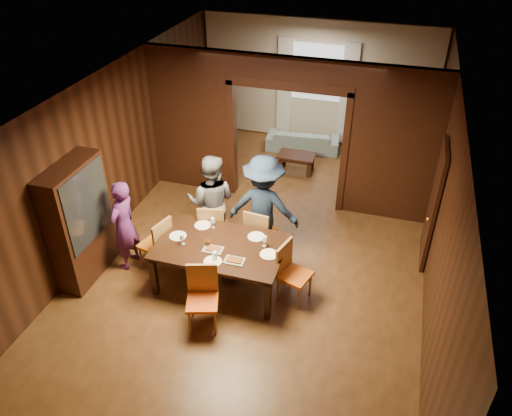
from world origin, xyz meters
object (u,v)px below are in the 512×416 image
(person_navy, at_px, (263,207))
(person_grey, at_px, (211,202))
(coffee_table, at_px, (296,163))
(chair_far_r, at_px, (260,232))
(person_purple, at_px, (124,225))
(chair_far_l, at_px, (213,226))
(chair_left, at_px, (155,243))
(sofa, at_px, (303,140))
(dining_table, at_px, (221,264))
(chair_right, at_px, (295,274))
(chair_near, at_px, (202,300))
(hutch, at_px, (80,222))

(person_navy, bearing_deg, person_grey, 0.67)
(coffee_table, height_order, chair_far_r, chair_far_r)
(person_purple, bearing_deg, chair_far_l, 128.27)
(chair_left, distance_m, chair_far_r, 1.75)
(chair_far_l, height_order, chair_far_r, same)
(sofa, xyz_separation_m, dining_table, (-0.22, -4.98, 0.13))
(person_grey, height_order, chair_right, person_grey)
(person_navy, bearing_deg, person_purple, 23.37)
(chair_right, bearing_deg, person_grey, 77.65)
(chair_near, bearing_deg, chair_far_r, 61.81)
(chair_far_l, bearing_deg, sofa, -112.20)
(person_navy, height_order, chair_left, person_navy)
(chair_left, bearing_deg, person_purple, -64.82)
(person_purple, xyz_separation_m, person_grey, (1.15, 0.94, 0.08))
(coffee_table, height_order, chair_far_l, chair_far_l)
(coffee_table, xyz_separation_m, chair_far_r, (0.07, -3.05, 0.28))
(person_purple, relative_size, person_grey, 0.91)
(chair_right, distance_m, hutch, 3.41)
(chair_right, bearing_deg, dining_table, 106.57)
(coffee_table, distance_m, hutch, 5.02)
(hutch, bearing_deg, person_grey, 38.03)
(sofa, bearing_deg, person_navy, 86.99)
(person_purple, xyz_separation_m, chair_far_r, (2.04, 0.87, -0.31))
(coffee_table, xyz_separation_m, chair_far_l, (-0.74, -3.13, 0.28))
(person_purple, relative_size, chair_left, 1.64)
(person_purple, bearing_deg, chair_right, 95.40)
(chair_near, bearing_deg, person_grey, 88.89)
(person_navy, distance_m, chair_left, 1.87)
(person_navy, height_order, chair_far_r, person_navy)
(dining_table, distance_m, chair_left, 1.19)
(person_grey, distance_m, hutch, 2.12)
(sofa, bearing_deg, chair_near, 82.84)
(chair_near, bearing_deg, chair_far_l, 88.18)
(chair_right, height_order, chair_far_r, same)
(person_purple, xyz_separation_m, person_navy, (2.05, 0.98, 0.13))
(dining_table, bearing_deg, chair_far_l, 118.94)
(person_purple, distance_m, person_grey, 1.49)
(person_navy, distance_m, chair_far_l, 0.96)
(person_purple, relative_size, person_navy, 0.86)
(chair_far_r, height_order, chair_near, same)
(chair_right, bearing_deg, sofa, 27.52)
(person_navy, distance_m, coffee_table, 3.03)
(dining_table, distance_m, chair_far_r, 0.96)
(person_grey, distance_m, sofa, 4.16)
(dining_table, distance_m, chair_near, 0.93)
(chair_right, relative_size, chair_far_l, 1.00)
(person_navy, bearing_deg, hutch, 25.56)
(person_purple, distance_m, chair_right, 2.85)
(chair_far_r, xyz_separation_m, chair_near, (-0.33, -1.79, 0.00))
(chair_far_l, relative_size, chair_far_r, 1.00)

